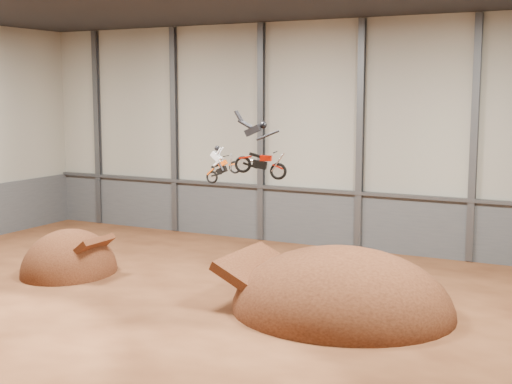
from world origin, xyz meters
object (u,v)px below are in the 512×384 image
at_px(landing_ramp, 341,312).
at_px(fmx_rider_b, 259,146).
at_px(takeoff_ramp, 70,273).
at_px(fmx_rider_a, 226,160).

xyz_separation_m(landing_ramp, fmx_rider_b, (-3.98, -0.17, 7.24)).
xyz_separation_m(takeoff_ramp, landing_ramp, (15.36, 0.22, 0.00)).
distance_m(landing_ramp, fmx_rider_b, 8.26).
xyz_separation_m(takeoff_ramp, fmx_rider_a, (7.80, 3.29, 6.16)).
height_order(landing_ramp, fmx_rider_b, fmx_rider_b).
bearing_deg(fmx_rider_a, landing_ramp, -26.54).
bearing_deg(fmx_rider_b, takeoff_ramp, 165.93).
relative_size(takeoff_ramp, fmx_rider_a, 2.65).
bearing_deg(takeoff_ramp, fmx_rider_a, 22.90).
bearing_deg(fmx_rider_a, takeoff_ramp, -161.53).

